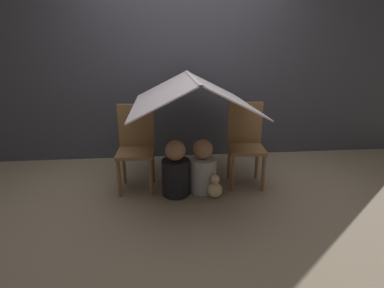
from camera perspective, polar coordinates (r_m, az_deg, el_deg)
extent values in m
plane|color=gray|center=(3.10, 0.37, -9.72)|extent=(8.80, 8.80, 0.00)
cube|color=#3D3D47|center=(3.94, -1.46, 15.25)|extent=(7.00, 0.05, 2.50)
cylinder|color=brown|center=(3.08, -13.71, -6.42)|extent=(0.04, 0.04, 0.39)
cylinder|color=brown|center=(3.04, -7.81, -6.38)|extent=(0.04, 0.04, 0.39)
cylinder|color=brown|center=(3.36, -12.84, -4.20)|extent=(0.04, 0.04, 0.39)
cylinder|color=brown|center=(3.32, -7.46, -4.14)|extent=(0.04, 0.04, 0.39)
cube|color=brown|center=(3.12, -10.68, -1.63)|extent=(0.38, 0.38, 0.04)
cube|color=brown|center=(3.21, -10.59, 3.51)|extent=(0.37, 0.04, 0.45)
cylinder|color=brown|center=(3.13, 7.77, -5.61)|extent=(0.04, 0.04, 0.39)
cylinder|color=brown|center=(3.19, 13.41, -5.50)|extent=(0.04, 0.04, 0.39)
cylinder|color=brown|center=(3.42, 7.06, -3.50)|extent=(0.04, 0.04, 0.39)
cylinder|color=brown|center=(3.47, 12.23, -3.43)|extent=(0.04, 0.04, 0.39)
cube|color=brown|center=(3.22, 10.32, -0.96)|extent=(0.40, 0.40, 0.04)
cube|color=brown|center=(3.31, 10.04, 4.01)|extent=(0.37, 0.06, 0.45)
cube|color=silver|center=(2.96, -5.69, 9.81)|extent=(0.59, 1.40, 0.30)
cube|color=silver|center=(3.01, 5.59, 9.96)|extent=(0.59, 1.40, 0.30)
cube|color=silver|center=(2.95, 0.00, 12.68)|extent=(0.04, 1.40, 0.01)
cylinder|color=black|center=(3.04, -3.09, -6.35)|extent=(0.28, 0.28, 0.37)
sphere|color=#9E7556|center=(2.94, -3.19, -1.23)|extent=(0.20, 0.20, 0.20)
cylinder|color=#B2B2B7|center=(3.13, 2.02, -5.83)|extent=(0.29, 0.29, 0.36)
sphere|color=#9E7556|center=(3.02, 2.08, -0.97)|extent=(0.20, 0.20, 0.20)
cube|color=#CC664C|center=(3.39, 0.32, -6.18)|extent=(0.39, 0.31, 0.10)
sphere|color=beige|center=(3.04, 4.36, -8.74)|extent=(0.15, 0.15, 0.15)
sphere|color=beige|center=(2.99, 4.42, -6.71)|extent=(0.09, 0.09, 0.09)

